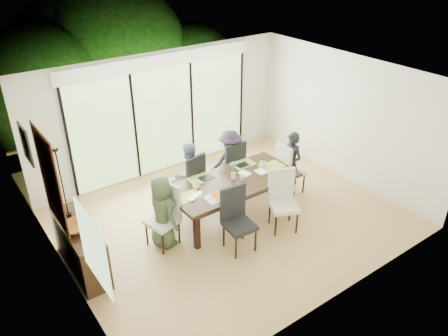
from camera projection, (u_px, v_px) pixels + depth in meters
floor at (232, 219)px, 8.30m from camera, size 6.00×5.00×0.01m
ceiling at (233, 81)px, 7.00m from camera, size 6.00×5.00×0.01m
wall_back at (163, 113)px, 9.44m from camera, size 6.00×0.02×2.70m
wall_front at (344, 225)px, 5.87m from camera, size 6.00×0.02×2.70m
wall_left at (60, 213)px, 6.11m from camera, size 0.02×5.00×2.70m
wall_right at (347, 118)px, 9.20m from camera, size 0.02×5.00×2.70m
glass_doors at (164, 120)px, 9.48m from camera, size 4.20×0.02×2.30m
blinds_header at (160, 61)px, 8.85m from camera, size 4.40×0.06×0.28m
mullion_a at (69, 145)px, 8.40m from camera, size 0.05×0.04×2.30m
mullion_b at (135, 128)px, 9.12m from camera, size 0.05×0.04×2.30m
mullion_c at (192, 113)px, 9.83m from camera, size 0.05×0.04×2.30m
mullion_d at (241, 101)px, 10.55m from camera, size 0.05×0.04×2.30m
side_window at (93, 249)px, 5.20m from camera, size 0.02×0.90×1.00m
deck at (149, 156)px, 10.74m from camera, size 6.00×1.80×0.10m
rail_top at (133, 123)px, 11.03m from camera, size 6.00×0.08×0.06m
foliage_left at (41, 92)px, 10.39m from camera, size 3.20×3.20×3.20m
foliage_mid at (116, 58)px, 11.77m from camera, size 4.00×4.00×4.00m
foliage_right at (189, 73)px, 12.38m from camera, size 2.80×2.80×2.80m
foliage_far at (72, 65)px, 11.84m from camera, size 3.60×3.60×3.60m
table_top at (233, 182)px, 8.06m from camera, size 2.48×1.14×0.06m
table_apron at (233, 186)px, 8.11m from camera, size 2.28×0.93×0.10m
table_leg_fl at (197, 231)px, 7.39m from camera, size 0.09×0.09×0.71m
table_leg_fr at (290, 192)px, 8.50m from camera, size 0.09×0.09×0.71m
table_leg_bl at (171, 208)px, 8.00m from camera, size 0.09×0.09×0.71m
table_leg_br at (262, 174)px, 9.11m from camera, size 0.09×0.09×0.71m
chair_left_end at (162, 217)px, 7.38m from camera, size 0.58×0.58×1.14m
chair_right_end at (291, 167)px, 8.92m from camera, size 0.51×0.51×1.14m
chair_far_left at (188, 178)px, 8.52m from camera, size 0.57×0.57×1.14m
chair_far_right at (229, 164)px, 9.04m from camera, size 0.50×0.50×1.14m
chair_near_left at (240, 221)px, 7.27m from camera, size 0.52×0.52×1.14m
chair_near_right at (284, 202)px, 7.79m from camera, size 0.63×0.63×1.14m
person_left_end at (162, 212)px, 7.34m from camera, size 0.43×0.65×1.33m
person_right_end at (291, 163)px, 8.86m from camera, size 0.41×0.64×1.33m
person_far_left at (189, 175)px, 8.46m from camera, size 0.64×0.41×1.33m
person_far_right at (230, 160)px, 8.97m from camera, size 0.69×0.51×1.33m
placemat_left at (189, 196)px, 7.56m from camera, size 0.46×0.33×0.01m
placemat_right at (272, 166)px, 8.53m from camera, size 0.46×0.33×0.01m
placemat_far_l at (200, 179)px, 8.10m from camera, size 0.46×0.33×0.01m
placemat_far_r at (243, 164)px, 8.61m from camera, size 0.46×0.33×0.01m
placemat_paper at (218, 197)px, 7.55m from camera, size 0.46×0.33×0.01m
tablet_far_l at (206, 178)px, 8.11m from camera, size 0.27×0.19×0.01m
tablet_far_r at (242, 165)px, 8.55m from camera, size 0.25×0.18×0.01m
papers at (263, 171)px, 8.37m from camera, size 0.31×0.23×0.00m
platter_base at (218, 196)px, 7.54m from camera, size 0.27×0.27×0.02m
platter_snacks at (218, 195)px, 7.54m from camera, size 0.21×0.21×0.01m
vase at (233, 176)px, 8.08m from camera, size 0.08×0.08×0.12m
hyacinth_stems at (233, 170)px, 8.02m from camera, size 0.04×0.04×0.17m
hyacinth_blooms at (233, 165)px, 7.97m from camera, size 0.11×0.11×0.11m
laptop at (197, 197)px, 7.54m from camera, size 0.40×0.34×0.03m
cup_a at (196, 186)px, 7.77m from camera, size 0.18×0.18×0.10m
cup_b at (243, 178)px, 8.03m from camera, size 0.12×0.12×0.10m
cup_c at (263, 164)px, 8.51m from camera, size 0.13×0.13×0.10m
book at (242, 175)px, 8.21m from camera, size 0.21×0.26×0.02m
sideboard at (80, 248)px, 6.91m from camera, size 0.42×1.48×0.83m
bowl at (78, 227)px, 6.62m from camera, size 0.44×0.44×0.11m
candlestick_base at (68, 215)px, 6.95m from camera, size 0.09×0.09×0.04m
candlestick_shaft at (62, 183)px, 6.67m from camera, size 0.02×0.02×1.15m
candlestick_pan at (55, 150)px, 6.40m from camera, size 0.09×0.09×0.03m
candle at (54, 146)px, 6.37m from camera, size 0.03×0.03×0.09m
tapestry at (50, 179)px, 6.25m from camera, size 0.02×1.00×1.50m
art_frame at (26, 144)px, 7.15m from camera, size 0.03×0.55×0.65m
art_canvas at (27, 144)px, 7.16m from camera, size 0.01×0.45×0.55m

